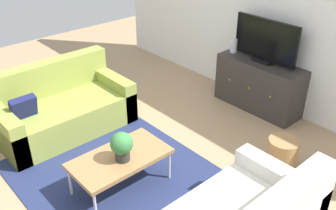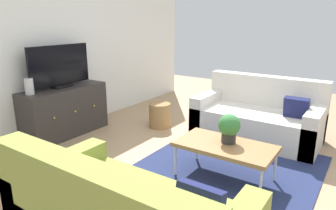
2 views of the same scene
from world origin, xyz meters
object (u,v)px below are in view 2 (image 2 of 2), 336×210
at_px(potted_plant, 229,127).
at_px(tv_console, 65,111).
at_px(couch_right_side, 259,118).
at_px(flat_screen_tv, 60,67).
at_px(coffee_table, 225,147).
at_px(glass_vase, 29,86).
at_px(wicker_basket, 160,115).

xyz_separation_m(potted_plant, tv_console, (-0.16, 2.48, -0.21)).
xyz_separation_m(couch_right_side, flat_screen_tv, (-1.49, 2.39, 0.73)).
bearing_deg(coffee_table, tv_console, 92.19).
height_order(coffee_table, glass_vase, glass_vase).
height_order(couch_right_side, tv_console, couch_right_side).
height_order(flat_screen_tv, wicker_basket, flat_screen_tv).
bearing_deg(potted_plant, flat_screen_tv, 93.55).
distance_m(tv_console, glass_vase, 0.68).
bearing_deg(couch_right_side, coffee_table, -176.01).
relative_size(coffee_table, flat_screen_tv, 1.05).
bearing_deg(coffee_table, couch_right_side, 3.99).
distance_m(flat_screen_tv, glass_vase, 0.54).
height_order(couch_right_side, glass_vase, glass_vase).
relative_size(coffee_table, potted_plant, 3.24).
distance_m(potted_plant, tv_console, 2.49).
bearing_deg(tv_console, glass_vase, 179.99).
bearing_deg(tv_console, couch_right_side, -57.84).
relative_size(potted_plant, flat_screen_tv, 0.32).
xyz_separation_m(coffee_table, potted_plant, (0.06, -0.01, 0.20)).
bearing_deg(flat_screen_tv, glass_vase, -177.73).
relative_size(coffee_table, tv_console, 0.81).
bearing_deg(couch_right_side, potted_plant, -175.55).
distance_m(coffee_table, potted_plant, 0.21).
bearing_deg(glass_vase, tv_console, -0.01).
height_order(coffee_table, tv_console, tv_console).
distance_m(coffee_table, glass_vase, 2.58).
xyz_separation_m(tv_console, flat_screen_tv, (-0.00, 0.02, 0.65)).
relative_size(potted_plant, wicker_basket, 0.82).
xyz_separation_m(flat_screen_tv, wicker_basket, (1.04, -0.97, -0.82)).
relative_size(potted_plant, tv_console, 0.25).
height_order(tv_console, glass_vase, glass_vase).
height_order(tv_console, wicker_basket, tv_console).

